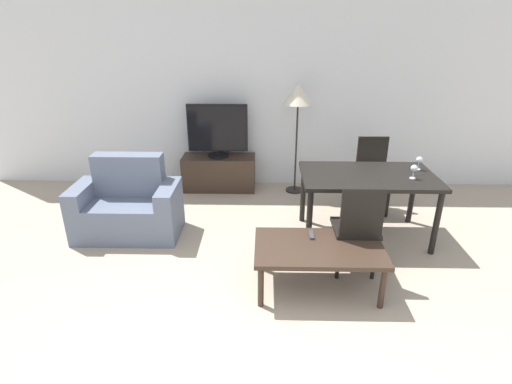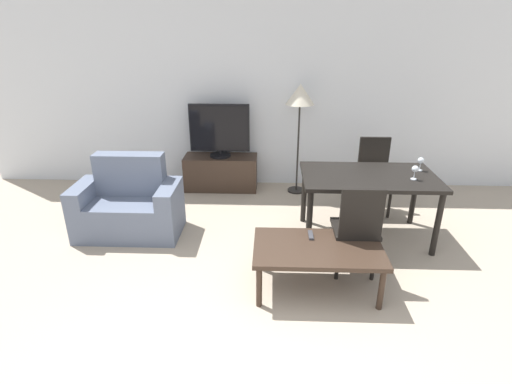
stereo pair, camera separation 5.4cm
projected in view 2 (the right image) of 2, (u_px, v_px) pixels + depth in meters
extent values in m
cube|color=silver|center=(258.00, 89.00, 5.39)|extent=(7.74, 0.06, 2.70)
cube|color=slate|center=(129.00, 217.00, 4.39)|extent=(0.76, 0.60, 0.40)
cube|color=slate|center=(130.00, 174.00, 4.41)|extent=(0.76, 0.20, 0.47)
cube|color=slate|center=(86.00, 209.00, 4.37)|extent=(0.18, 0.60, 0.58)
cube|color=slate|center=(171.00, 210.00, 4.34)|extent=(0.18, 0.60, 0.58)
cube|color=#38281E|center=(221.00, 172.00, 5.59)|extent=(1.00, 0.40, 0.48)
cylinder|color=black|center=(220.00, 155.00, 5.49)|extent=(0.28, 0.28, 0.03)
cylinder|color=black|center=(220.00, 152.00, 5.48)|extent=(0.04, 0.04, 0.05)
cube|color=black|center=(219.00, 128.00, 5.34)|extent=(0.81, 0.04, 0.64)
cube|color=black|center=(219.00, 128.00, 5.32)|extent=(0.77, 0.01, 0.60)
cube|color=#38281E|center=(318.00, 248.00, 3.40)|extent=(1.10, 0.65, 0.04)
cylinder|color=#38281E|center=(259.00, 287.00, 3.26)|extent=(0.05, 0.05, 0.38)
cylinder|color=#38281E|center=(381.00, 289.00, 3.22)|extent=(0.05, 0.05, 0.38)
cylinder|color=#38281E|center=(261.00, 252.00, 3.75)|extent=(0.05, 0.05, 0.38)
cylinder|color=#38281E|center=(367.00, 254.00, 3.72)|extent=(0.05, 0.05, 0.38)
cube|color=black|center=(369.00, 177.00, 4.13)|extent=(1.38, 0.83, 0.04)
cylinder|color=black|center=(309.00, 222.00, 3.97)|extent=(0.06, 0.06, 0.68)
cylinder|color=black|center=(437.00, 225.00, 3.92)|extent=(0.06, 0.06, 0.68)
cylinder|color=black|center=(304.00, 194.00, 4.62)|extent=(0.06, 0.06, 0.68)
cylinder|color=black|center=(414.00, 196.00, 4.57)|extent=(0.06, 0.06, 0.68)
cube|color=black|center=(355.00, 229.00, 3.65)|extent=(0.40, 0.40, 0.04)
cylinder|color=black|center=(333.00, 241.00, 3.90)|extent=(0.04, 0.04, 0.42)
cylinder|color=black|center=(366.00, 242.00, 3.88)|extent=(0.04, 0.04, 0.42)
cylinder|color=black|center=(338.00, 259.00, 3.60)|extent=(0.04, 0.04, 0.42)
cylinder|color=black|center=(374.00, 260.00, 3.59)|extent=(0.04, 0.04, 0.42)
cube|color=black|center=(362.00, 214.00, 3.39)|extent=(0.37, 0.04, 0.45)
cube|color=black|center=(375.00, 179.00, 4.82)|extent=(0.40, 0.40, 0.04)
cylinder|color=black|center=(362.00, 201.00, 4.76)|extent=(0.04, 0.04, 0.42)
cylinder|color=black|center=(390.00, 202.00, 4.75)|extent=(0.04, 0.04, 0.42)
cylinder|color=black|center=(357.00, 191.00, 5.06)|extent=(0.04, 0.04, 0.42)
cylinder|color=black|center=(383.00, 191.00, 5.05)|extent=(0.04, 0.04, 0.42)
cube|color=black|center=(374.00, 155.00, 4.89)|extent=(0.37, 0.04, 0.45)
cylinder|color=black|center=(296.00, 190.00, 5.59)|extent=(0.24, 0.24, 0.02)
cylinder|color=black|center=(298.00, 149.00, 5.35)|extent=(0.02, 0.02, 1.18)
cone|color=beige|center=(300.00, 94.00, 5.07)|extent=(0.37, 0.37, 0.26)
cube|color=black|center=(358.00, 235.00, 3.55)|extent=(0.04, 0.15, 0.02)
cube|color=#38383D|center=(311.00, 235.00, 3.55)|extent=(0.04, 0.15, 0.02)
cylinder|color=silver|center=(414.00, 179.00, 4.00)|extent=(0.06, 0.06, 0.01)
cylinder|color=silver|center=(414.00, 175.00, 3.99)|extent=(0.01, 0.01, 0.07)
sphere|color=silver|center=(415.00, 169.00, 3.96)|extent=(0.07, 0.07, 0.07)
cylinder|color=silver|center=(419.00, 170.00, 4.24)|extent=(0.06, 0.06, 0.01)
cylinder|color=silver|center=(420.00, 167.00, 4.23)|extent=(0.01, 0.01, 0.07)
sphere|color=silver|center=(421.00, 161.00, 4.20)|extent=(0.07, 0.07, 0.07)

